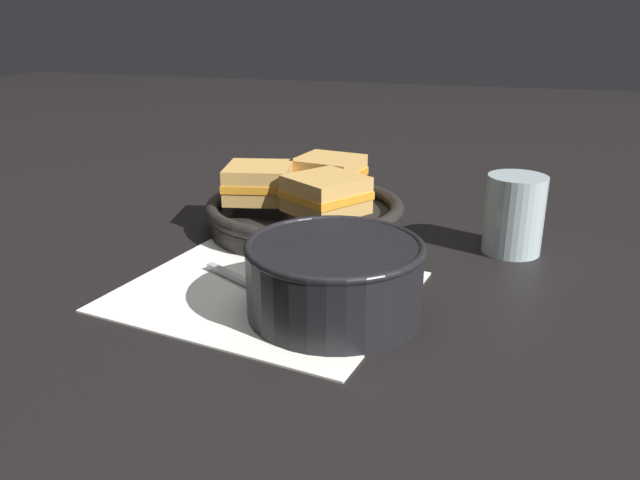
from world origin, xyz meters
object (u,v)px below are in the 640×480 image
drinking_glass (514,214)px  sandwich_far_left (329,173)px  sandwich_near_left (259,182)px  sandwich_near_right (326,194)px  spoon (273,295)px  skillet (305,214)px  soup_bowl (334,274)px

drinking_glass → sandwich_far_left: bearing=166.0°
sandwich_near_left → sandwich_far_left: 0.11m
sandwich_near_right → spoon: bearing=-90.6°
spoon → skillet: size_ratio=0.40×
soup_bowl → sandwich_near_left: size_ratio=1.68×
skillet → drinking_glass: drinking_glass is taller
sandwich_far_left → skillet: bearing=-106.6°
spoon → sandwich_near_left: sandwich_near_left is taller
drinking_glass → soup_bowl: bearing=-125.5°
soup_bowl → skillet: (-0.11, 0.23, -0.02)m
sandwich_near_left → sandwich_far_left: size_ratio=1.04×
sandwich_near_left → soup_bowl: bearing=-52.5°
soup_bowl → spoon: (-0.07, 0.01, -0.03)m
skillet → sandwich_far_left: sandwich_far_left is taller
soup_bowl → spoon: soup_bowl is taller
spoon → sandwich_far_left: (-0.02, 0.28, 0.06)m
spoon → drinking_glass: 0.32m
sandwich_near_left → sandwich_near_right: size_ratio=0.86×
sandwich_far_left → sandwich_near_left: bearing=-135.6°
soup_bowl → spoon: 0.07m
soup_bowl → drinking_glass: bearing=54.5°
skillet → sandwich_near_right: sandwich_near_right is taller
sandwich_near_left → drinking_glass: size_ratio=1.07×
spoon → sandwich_near_right: size_ratio=1.25×
spoon → sandwich_near_right: sandwich_near_right is taller
soup_bowl → sandwich_far_left: (-0.09, 0.29, 0.02)m
spoon → drinking_glass: size_ratio=1.54×
sandwich_near_right → drinking_glass: size_ratio=1.24×
skillet → sandwich_near_right: size_ratio=3.13×
sandwich_near_left → drinking_glass: bearing=1.9°
soup_bowl → sandwich_near_left: bearing=127.5°
sandwich_near_left → drinking_glass: (0.33, 0.01, -0.02)m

